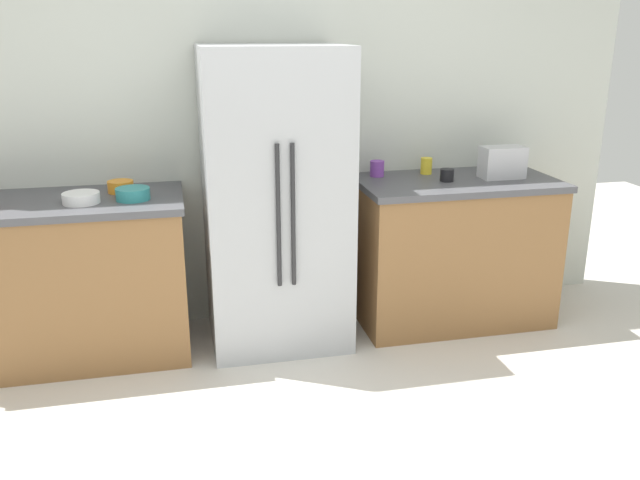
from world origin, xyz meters
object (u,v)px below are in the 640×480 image
at_px(refrigerator, 275,200).
at_px(bowl_a, 133,194).
at_px(cup_a, 377,169).
at_px(cup_b, 426,166).
at_px(bowl_b, 81,198).
at_px(toaster, 502,162).
at_px(cup_c, 447,175).
at_px(bowl_c, 121,187).

height_order(refrigerator, bowl_a, refrigerator).
height_order(cup_a, cup_b, cup_b).
relative_size(cup_b, bowl_a, 0.56).
relative_size(cup_a, bowl_b, 0.50).
bearing_deg(cup_b, toaster, -27.16).
relative_size(cup_a, cup_b, 0.94).
xyz_separation_m(cup_b, bowl_a, (-1.80, -0.27, -0.02)).
xyz_separation_m(toaster, bowl_a, (-2.21, -0.06, -0.07)).
bearing_deg(cup_c, bowl_c, 175.68).
distance_m(bowl_a, bowl_c, 0.20).
height_order(cup_a, bowl_b, cup_a).
bearing_deg(refrigerator, cup_b, 12.22).
relative_size(bowl_a, bowl_b, 0.94).
height_order(cup_c, bowl_c, cup_c).
bearing_deg(cup_a, refrigerator, -162.14).
bearing_deg(cup_c, cup_b, 101.38).
bearing_deg(toaster, refrigerator, -179.75).
bearing_deg(bowl_a, cup_a, 10.44).
xyz_separation_m(bowl_a, bowl_b, (-0.27, -0.02, -0.00)).
distance_m(cup_a, bowl_c, 1.55).
bearing_deg(bowl_b, toaster, 1.73).
bearing_deg(cup_c, bowl_a, -178.64).
bearing_deg(bowl_b, bowl_a, 3.73).
bearing_deg(bowl_a, refrigerator, 3.71).
bearing_deg(cup_b, bowl_a, -171.47).
bearing_deg(bowl_b, cup_a, 9.42).
distance_m(refrigerator, cup_a, 0.73).
height_order(toaster, cup_a, toaster).
bearing_deg(bowl_c, cup_a, 3.05).
height_order(refrigerator, toaster, refrigerator).
bearing_deg(refrigerator, bowl_a, -176.29).
xyz_separation_m(toaster, bowl_c, (-2.29, 0.13, -0.06)).
distance_m(refrigerator, cup_c, 1.06).
bearing_deg(bowl_a, bowl_b, -176.27).
bearing_deg(refrigerator, toaster, 0.25).
bearing_deg(cup_c, bowl_b, -178.34).
distance_m(cup_a, bowl_a, 1.50).
relative_size(cup_c, bowl_a, 0.45).
bearing_deg(bowl_c, cup_b, 2.48).
relative_size(refrigerator, cup_b, 16.76).
bearing_deg(bowl_a, toaster, 1.49).
bearing_deg(refrigerator, bowl_b, -176.28).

